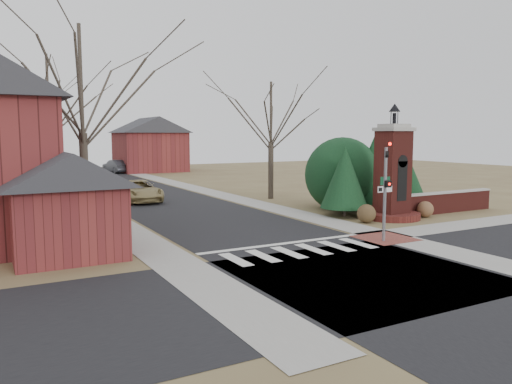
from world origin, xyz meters
TOP-DOWN VIEW (x-y plane):
  - ground at (0.00, 0.00)m, footprint 120.00×120.00m
  - main_street at (0.00, 22.00)m, footprint 8.00×70.00m
  - cross_street at (0.00, -3.00)m, footprint 120.00×8.00m
  - crosswalk_zone at (0.00, 0.80)m, footprint 8.00×2.20m
  - stop_bar at (0.00, 2.30)m, footprint 8.00×0.35m
  - sidewalk_right_main at (5.20, 22.00)m, footprint 2.00×60.00m
  - sidewalk_left at (-5.20, 22.00)m, footprint 2.00×60.00m
  - curb_apron at (4.80, 1.00)m, footprint 2.40×2.40m
  - traffic_signal_pole at (4.30, 0.57)m, footprint 0.28×0.41m
  - sign_post at (5.59, 1.99)m, footprint 0.90×0.07m
  - brick_gate_monument at (9.00, 4.99)m, footprint 3.20×3.20m
  - brick_garden_wall at (13.50, 5.00)m, footprint 7.50×0.50m
  - garage_left at (-8.52, 4.49)m, footprint 4.80×4.80m
  - house_distant_right at (7.99, 47.99)m, footprint 8.80×8.80m
  - evergreen_near at (7.20, 7.00)m, footprint 2.80×2.80m
  - evergreen_mid at (10.50, 8.20)m, footprint 3.40×3.40m
  - evergreen_far at (12.50, 7.20)m, footprint 2.40×2.40m
  - evergreen_mass at (9.00, 9.50)m, footprint 4.80×4.80m
  - bare_tree_0 at (-7.00, 9.00)m, footprint 8.05×8.05m
  - bare_tree_1 at (-7.00, 22.00)m, footprint 8.40×8.40m
  - bare_tree_2 at (-7.50, 35.00)m, footprint 7.35×7.35m
  - bare_tree_3 at (7.50, 16.00)m, footprint 7.00×7.00m
  - pickup_truck at (-1.60, 19.19)m, footprint 2.53×5.47m
  - distant_car at (3.40, 47.18)m, footprint 2.56×5.22m
  - dry_shrub_left at (6.80, 4.60)m, footprint 1.02×1.02m
  - dry_shrub_right at (11.00, 4.36)m, footprint 0.94×0.94m

SIDE VIEW (x-z plane):
  - ground at x=0.00m, z-range 0.00..0.00m
  - main_street at x=0.00m, z-range 0.00..0.01m
  - cross_street at x=0.00m, z-range 0.00..0.01m
  - crosswalk_zone at x=0.00m, z-range 0.00..0.02m
  - stop_bar at x=0.00m, z-range 0.00..0.02m
  - sidewalk_right_main at x=5.20m, z-range 0.00..0.02m
  - sidewalk_left at x=-5.20m, z-range 0.00..0.02m
  - curb_apron at x=4.80m, z-range 0.00..0.02m
  - dry_shrub_right at x=11.00m, z-range 0.00..0.94m
  - dry_shrub_left at x=6.80m, z-range 0.00..1.02m
  - brick_garden_wall at x=13.50m, z-range 0.01..1.31m
  - pickup_truck at x=-1.60m, z-range 0.00..1.52m
  - distant_car at x=3.40m, z-range 0.00..1.65m
  - evergreen_far at x=12.50m, z-range 0.25..3.55m
  - sign_post at x=5.59m, z-range 0.57..3.32m
  - brick_gate_monument at x=9.00m, z-range -1.07..5.40m
  - garage_left at x=-8.52m, z-range 0.09..4.38m
  - evergreen_near at x=7.20m, z-range 0.25..4.35m
  - evergreen_mass at x=9.00m, z-range 0.00..4.80m
  - traffic_signal_pole at x=4.30m, z-range 0.34..4.84m
  - evergreen_mid at x=10.50m, z-range 0.25..4.95m
  - house_distant_right at x=7.99m, z-range 0.00..7.30m
  - bare_tree_3 at x=7.50m, z-range 1.84..11.54m
  - bare_tree_2 at x=-7.50m, z-range 1.93..12.12m
  - bare_tree_0 at x=-7.00m, z-range 2.12..13.27m
  - bare_tree_1 at x=-7.00m, z-range 2.21..13.85m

